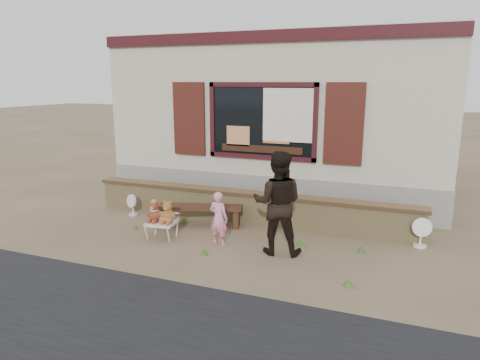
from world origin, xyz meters
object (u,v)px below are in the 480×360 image
at_px(teddy_bear_left, 154,211).
at_px(child, 219,218).
at_px(folding_chair, 162,223).
at_px(adult, 278,203).
at_px(teddy_bear_right, 168,211).
at_px(bench, 200,211).

relative_size(teddy_bear_left, child, 0.41).
height_order(folding_chair, teddy_bear_left, teddy_bear_left).
height_order(folding_chair, adult, adult).
bearing_deg(folding_chair, teddy_bear_left, 180.00).
bearing_deg(teddy_bear_right, folding_chair, -180.00).
bearing_deg(bench, child, -62.29).
xyz_separation_m(teddy_bear_right, child, (1.00, 0.08, -0.05)).
distance_m(folding_chair, teddy_bear_left, 0.28).
bearing_deg(adult, folding_chair, -6.00).
distance_m(teddy_bear_right, adult, 2.12).
distance_m(teddy_bear_left, child, 1.28).
distance_m(folding_chair, adult, 2.31).
relative_size(teddy_bear_left, teddy_bear_right, 0.94).
bearing_deg(teddy_bear_left, child, -0.86).
bearing_deg(teddy_bear_left, adult, -2.76).
bearing_deg(child, teddy_bear_left, 13.17).
xyz_separation_m(bench, teddy_bear_right, (-0.23, -0.88, 0.22)).
relative_size(folding_chair, teddy_bear_left, 1.38).
bearing_deg(teddy_bear_left, bench, 54.95).
relative_size(teddy_bear_left, adult, 0.23).
height_order(teddy_bear_left, teddy_bear_right, teddy_bear_right).
height_order(teddy_bear_left, child, child).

